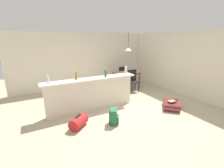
% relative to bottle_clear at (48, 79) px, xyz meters
% --- Properties ---
extents(ground_plane, '(13.00, 13.00, 0.05)m').
position_rel_bottle_clear_xyz_m(ground_plane, '(1.99, -0.50, -1.16)').
color(ground_plane, '#BCAD8E').
extents(wall_back, '(6.60, 0.10, 2.50)m').
position_rel_bottle_clear_xyz_m(wall_back, '(1.99, 2.55, 0.12)').
color(wall_back, silver).
rests_on(wall_back, ground_plane).
extents(wall_right, '(0.10, 6.00, 2.50)m').
position_rel_bottle_clear_xyz_m(wall_right, '(5.04, -0.20, 0.12)').
color(wall_right, silver).
rests_on(wall_right, ground_plane).
extents(partition_half_wall, '(2.80, 0.20, 0.98)m').
position_rel_bottle_clear_xyz_m(partition_half_wall, '(1.22, -0.09, -0.64)').
color(partition_half_wall, silver).
rests_on(partition_half_wall, ground_plane).
extents(bar_countertop, '(2.96, 0.40, 0.05)m').
position_rel_bottle_clear_xyz_m(bar_countertop, '(1.22, -0.09, -0.13)').
color(bar_countertop, white).
rests_on(bar_countertop, partition_half_wall).
extents(bottle_clear, '(0.06, 0.06, 0.20)m').
position_rel_bottle_clear_xyz_m(bottle_clear, '(0.00, 0.00, 0.00)').
color(bottle_clear, silver).
rests_on(bottle_clear, bar_countertop).
extents(bottle_amber, '(0.06, 0.06, 0.24)m').
position_rel_bottle_clear_xyz_m(bottle_amber, '(0.75, -0.07, 0.02)').
color(bottle_amber, '#9E661E').
rests_on(bottle_amber, bar_countertop).
extents(bottle_green, '(0.07, 0.07, 0.24)m').
position_rel_bottle_clear_xyz_m(bottle_green, '(1.68, -0.15, 0.02)').
color(bottle_green, '#2D6B38').
rests_on(bottle_green, bar_countertop).
extents(bottle_white, '(0.07, 0.07, 0.30)m').
position_rel_bottle_clear_xyz_m(bottle_white, '(2.42, -0.18, 0.05)').
color(bottle_white, silver).
rests_on(bottle_white, bar_countertop).
extents(dining_table, '(1.10, 0.80, 0.74)m').
position_rel_bottle_clear_xyz_m(dining_table, '(3.49, 1.35, -0.49)').
color(dining_table, '#4C331E').
rests_on(dining_table, ground_plane).
extents(dining_chair_near_partition, '(0.46, 0.46, 0.93)m').
position_rel_bottle_clear_xyz_m(dining_chair_near_partition, '(3.50, 0.85, -0.62)').
color(dining_chair_near_partition, black).
rests_on(dining_chair_near_partition, ground_plane).
extents(dining_chair_far_side, '(0.43, 0.43, 0.93)m').
position_rel_bottle_clear_xyz_m(dining_chair_far_side, '(3.54, 1.89, -0.62)').
color(dining_chair_far_side, black).
rests_on(dining_chair_far_side, ground_plane).
extents(pendant_lamp, '(0.34, 0.34, 0.83)m').
position_rel_bottle_clear_xyz_m(pendant_lamp, '(3.51, 1.31, 0.65)').
color(pendant_lamp, black).
extents(suitcase_flat_maroon, '(0.83, 0.84, 0.22)m').
position_rel_bottle_clear_xyz_m(suitcase_flat_maroon, '(3.52, -1.25, -1.02)').
color(suitcase_flat_maroon, maroon).
rests_on(suitcase_flat_maroon, ground_plane).
extents(backpack_green, '(0.33, 0.33, 0.42)m').
position_rel_bottle_clear_xyz_m(backpack_green, '(1.39, -1.20, -0.93)').
color(backpack_green, '#286B3D').
rests_on(backpack_green, ground_plane).
extents(duffel_bag_red, '(0.56, 0.54, 0.34)m').
position_rel_bottle_clear_xyz_m(duffel_bag_red, '(0.51, -0.92, -0.98)').
color(duffel_bag_red, red).
rests_on(duffel_bag_red, ground_plane).
extents(book_stack, '(0.31, 0.21, 0.07)m').
position_rel_bottle_clear_xyz_m(book_stack, '(3.51, -1.28, -0.88)').
color(book_stack, black).
rests_on(book_stack, suitcase_flat_maroon).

